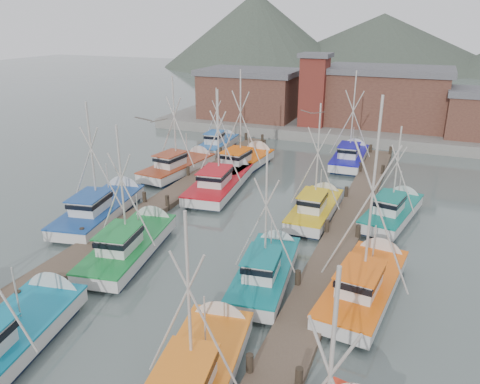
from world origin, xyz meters
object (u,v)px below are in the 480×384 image
at_px(boat_4, 133,243).
at_px(boat_0, 6,340).
at_px(boat_12, 244,162).
at_px(boat_8, 222,181).
at_px(boat_1, 198,372).
at_px(lookout_tower, 314,89).

bearing_deg(boat_4, boat_0, -97.82).
height_order(boat_0, boat_12, boat_0).
relative_size(boat_8, boat_12, 1.03).
distance_m(boat_0, boat_8, 22.38).
bearing_deg(boat_12, boat_1, -68.59).
distance_m(boat_0, boat_1, 8.55).
xyz_separation_m(lookout_tower, boat_4, (-2.45, -34.72, -4.87)).
xyz_separation_m(boat_4, boat_12, (-0.10, 18.49, 0.00)).
height_order(lookout_tower, boat_1, lookout_tower).
distance_m(boat_0, boat_12, 28.26).
distance_m(boat_1, boat_4, 12.10).
height_order(lookout_tower, boat_12, lookout_tower).
xyz_separation_m(boat_1, boat_12, (-8.84, 26.85, 0.01)).
relative_size(boat_0, boat_8, 1.00).
relative_size(lookout_tower, boat_4, 0.90).
xyz_separation_m(boat_0, boat_1, (8.43, 1.40, -0.01)).
bearing_deg(boat_1, boat_12, 99.30).
bearing_deg(boat_4, lookout_tower, 76.32).
relative_size(boat_4, boat_8, 0.90).
bearing_deg(boat_0, boat_8, 80.05).
height_order(boat_0, boat_1, boat_0).
relative_size(lookout_tower, boat_0, 0.80).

